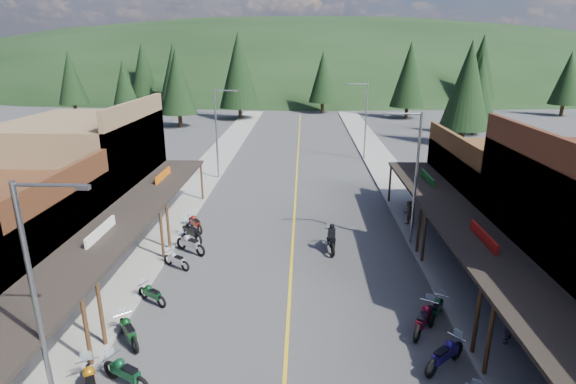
# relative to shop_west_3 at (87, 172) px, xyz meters

# --- Properties ---
(ground) EXTENTS (220.00, 220.00, 0.00)m
(ground) POSITION_rel_shop_west_3_xyz_m (13.78, -11.30, -3.52)
(ground) COLOR #38383A
(ground) RESTS_ON ground
(centerline) EXTENTS (0.15, 90.00, 0.01)m
(centerline) POSITION_rel_shop_west_3_xyz_m (13.78, 8.70, -3.51)
(centerline) COLOR gold
(centerline) RESTS_ON ground
(sidewalk_west) EXTENTS (3.40, 94.00, 0.15)m
(sidewalk_west) POSITION_rel_shop_west_3_xyz_m (5.08, 8.70, -3.44)
(sidewalk_west) COLOR gray
(sidewalk_west) RESTS_ON ground
(sidewalk_east) EXTENTS (3.40, 94.00, 0.15)m
(sidewalk_east) POSITION_rel_shop_west_3_xyz_m (22.48, 8.70, -3.44)
(sidewalk_east) COLOR gray
(sidewalk_east) RESTS_ON ground
(shop_west_3) EXTENTS (10.90, 10.20, 8.20)m
(shop_west_3) POSITION_rel_shop_west_3_xyz_m (0.00, 0.00, 0.00)
(shop_west_3) COLOR brown
(shop_west_3) RESTS_ON ground
(shop_east_3) EXTENTS (10.90, 10.20, 6.20)m
(shop_east_3) POSITION_rel_shop_west_3_xyz_m (27.54, 0.00, -0.99)
(shop_east_3) COLOR #4C2D16
(shop_east_3) RESTS_ON ground
(streetlight_0) EXTENTS (2.16, 0.18, 8.00)m
(streetlight_0) POSITION_rel_shop_west_3_xyz_m (6.83, -17.30, 0.94)
(streetlight_0) COLOR gray
(streetlight_0) RESTS_ON ground
(streetlight_1) EXTENTS (2.16, 0.18, 8.00)m
(streetlight_1) POSITION_rel_shop_west_3_xyz_m (6.83, 10.70, 0.94)
(streetlight_1) COLOR gray
(streetlight_1) RESTS_ON ground
(streetlight_2) EXTENTS (2.16, 0.18, 8.00)m
(streetlight_2) POSITION_rel_shop_west_3_xyz_m (20.74, -3.30, 0.94)
(streetlight_2) COLOR gray
(streetlight_2) RESTS_ON ground
(streetlight_3) EXTENTS (2.16, 0.18, 8.00)m
(streetlight_3) POSITION_rel_shop_west_3_xyz_m (20.74, 18.70, 0.94)
(streetlight_3) COLOR gray
(streetlight_3) RESTS_ON ground
(ridge_hill) EXTENTS (310.00, 140.00, 60.00)m
(ridge_hill) POSITION_rel_shop_west_3_xyz_m (13.78, 123.70, -3.52)
(ridge_hill) COLOR black
(ridge_hill) RESTS_ON ground
(pine_0) EXTENTS (5.04, 5.04, 11.00)m
(pine_0) POSITION_rel_shop_west_3_xyz_m (-26.22, 50.70, 2.96)
(pine_0) COLOR black
(pine_0) RESTS_ON ground
(pine_1) EXTENTS (5.88, 5.88, 12.50)m
(pine_1) POSITION_rel_shop_west_3_xyz_m (-10.22, 58.70, 3.72)
(pine_1) COLOR black
(pine_1) RESTS_ON ground
(pine_2) EXTENTS (6.72, 6.72, 14.00)m
(pine_2) POSITION_rel_shop_west_3_xyz_m (3.78, 46.70, 4.47)
(pine_2) COLOR black
(pine_2) RESTS_ON ground
(pine_3) EXTENTS (5.04, 5.04, 11.00)m
(pine_3) POSITION_rel_shop_west_3_xyz_m (17.78, 54.70, 2.96)
(pine_3) COLOR black
(pine_3) RESTS_ON ground
(pine_4) EXTENTS (5.88, 5.88, 12.50)m
(pine_4) POSITION_rel_shop_west_3_xyz_m (31.78, 48.70, 3.72)
(pine_4) COLOR black
(pine_4) RESTS_ON ground
(pine_5) EXTENTS (6.72, 6.72, 14.00)m
(pine_5) POSITION_rel_shop_west_3_xyz_m (47.78, 60.70, 4.47)
(pine_5) COLOR black
(pine_5) RESTS_ON ground
(pine_6) EXTENTS (5.04, 5.04, 11.00)m
(pine_6) POSITION_rel_shop_west_3_xyz_m (59.78, 52.70, 2.96)
(pine_6) COLOR black
(pine_6) RESTS_ON ground
(pine_7) EXTENTS (5.88, 5.88, 12.50)m
(pine_7) POSITION_rel_shop_west_3_xyz_m (-18.22, 64.70, 3.72)
(pine_7) COLOR black
(pine_7) RESTS_ON ground
(pine_8) EXTENTS (4.48, 4.48, 10.00)m
(pine_8) POSITION_rel_shop_west_3_xyz_m (-8.22, 28.70, 2.46)
(pine_8) COLOR black
(pine_8) RESTS_ON ground
(pine_9) EXTENTS (4.93, 4.93, 10.80)m
(pine_9) POSITION_rel_shop_west_3_xyz_m (37.78, 33.70, 2.86)
(pine_9) COLOR black
(pine_9) RESTS_ON ground
(pine_10) EXTENTS (5.38, 5.38, 11.60)m
(pine_10) POSITION_rel_shop_west_3_xyz_m (-4.22, 38.70, 3.27)
(pine_10) COLOR black
(pine_10) RESTS_ON ground
(pine_11) EXTENTS (5.82, 5.82, 12.40)m
(pine_11) POSITION_rel_shop_west_3_xyz_m (33.78, 26.70, 3.67)
(pine_11) COLOR black
(pine_11) RESTS_ON ground
(bike_west_5) EXTENTS (1.84, 2.40, 1.33)m
(bike_west_5) POSITION_rel_shop_west_3_xyz_m (7.33, -16.27, -2.86)
(bike_west_5) COLOR #B26C0C
(bike_west_5) RESTS_ON ground
(bike_west_6) EXTENTS (2.27, 1.69, 1.25)m
(bike_west_6) POSITION_rel_shop_west_3_xyz_m (8.26, -15.64, -2.89)
(bike_west_6) COLOR #0C4022
(bike_west_6) RESTS_ON ground
(bike_west_7) EXTENTS (1.87, 2.13, 1.22)m
(bike_west_7) POSITION_rel_shop_west_3_xyz_m (7.45, -13.22, -2.91)
(bike_west_7) COLOR #0C3C17
(bike_west_7) RESTS_ON ground
(bike_west_8) EXTENTS (1.89, 1.55, 1.06)m
(bike_west_8) POSITION_rel_shop_west_3_xyz_m (7.42, -10.26, -2.99)
(bike_west_8) COLOR #0B3719
(bike_west_8) RESTS_ON ground
(bike_west_9) EXTENTS (1.90, 1.50, 1.06)m
(bike_west_9) POSITION_rel_shop_west_3_xyz_m (7.60, -6.74, -2.99)
(bike_west_9) COLOR #ABABB0
(bike_west_9) RESTS_ON ground
(bike_west_10) EXTENTS (2.29, 1.87, 1.29)m
(bike_west_10) POSITION_rel_shop_west_3_xyz_m (7.90, -4.83, -2.88)
(bike_west_10) COLOR #ACACB2
(bike_west_10) RESTS_ON ground
(bike_west_11) EXTENTS (2.12, 2.22, 1.32)m
(bike_west_11) POSITION_rel_shop_west_3_xyz_m (7.57, -3.13, -2.86)
(bike_west_11) COLOR black
(bike_west_11) RESTS_ON ground
(bike_west_12) EXTENTS (1.78, 2.12, 1.20)m
(bike_west_12) POSITION_rel_shop_west_3_xyz_m (7.41, -1.53, -2.92)
(bike_west_12) COLOR maroon
(bike_west_12) RESTS_ON ground
(bike_east_6) EXTENTS (2.20, 2.03, 1.28)m
(bike_east_6) POSITION_rel_shop_west_3_xyz_m (19.67, -14.29, -2.88)
(bike_east_6) COLOR navy
(bike_east_6) RESTS_ON ground
(bike_east_7) EXTENTS (1.85, 2.41, 1.34)m
(bike_east_7) POSITION_rel_shop_west_3_xyz_m (19.45, -12.04, -2.85)
(bike_east_7) COLOR maroon
(bike_east_7) RESTS_ON ground
(bike_east_8) EXTENTS (1.55, 1.99, 1.10)m
(bike_east_8) POSITION_rel_shop_west_3_xyz_m (20.26, -11.11, -2.97)
(bike_east_8) COLOR #0A3619
(bike_east_8) RESTS_ON ground
(rider_on_bike) EXTENTS (0.94, 2.39, 1.78)m
(rider_on_bike) POSITION_rel_shop_west_3_xyz_m (16.06, -4.20, -2.80)
(rider_on_bike) COLOR black
(rider_on_bike) RESTS_ON ground
(pedestrian_east_a) EXTENTS (0.56, 0.68, 1.61)m
(pedestrian_east_a) POSITION_rel_shop_west_3_xyz_m (22.53, -12.87, -2.56)
(pedestrian_east_a) COLOR #2A2234
(pedestrian_east_a) RESTS_ON sidewalk_east
(pedestrian_east_b) EXTENTS (0.89, 0.79, 1.58)m
(pedestrian_east_b) POSITION_rel_shop_west_3_xyz_m (21.39, -0.12, -2.58)
(pedestrian_east_b) COLOR brown
(pedestrian_east_b) RESTS_ON sidewalk_east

